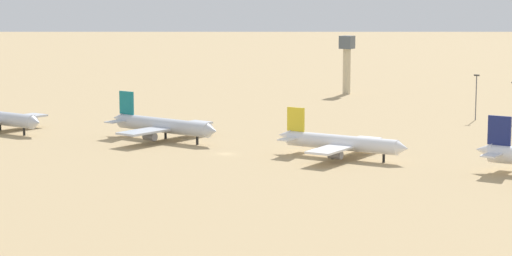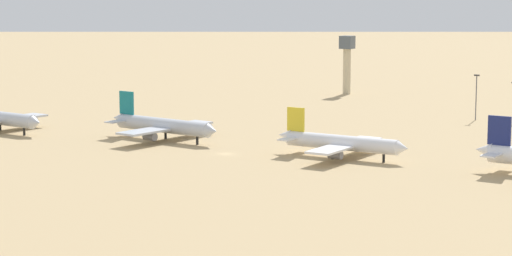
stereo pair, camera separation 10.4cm
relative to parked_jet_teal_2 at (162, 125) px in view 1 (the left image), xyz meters
name	(u,v)px [view 1 (the left image)]	position (x,y,z in m)	size (l,w,h in m)	color
ground	(226,154)	(28.10, -11.18, -4.37)	(4000.00, 4000.00, 0.00)	tan
parked_jet_teal_2	(162,125)	(0.00, 0.00, 0.00)	(40.38, 34.29, 13.34)	silver
parked_jet_yellow_3	(340,143)	(57.28, -2.25, -0.32)	(37.44, 31.43, 12.38)	white
control_tower	(347,59)	(-5.64, 141.53, 10.22)	(5.20, 5.20, 24.18)	#C6B793
light_pole_east	(476,94)	(65.57, 87.63, 4.46)	(1.80, 0.50, 15.26)	#59595E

